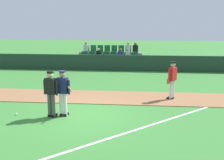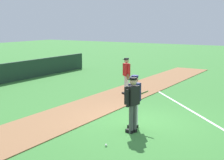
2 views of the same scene
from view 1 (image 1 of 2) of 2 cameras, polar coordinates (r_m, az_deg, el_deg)
name	(u,v)px [view 1 (image 1 of 2)]	position (r m, az deg, el deg)	size (l,w,h in m)	color
ground_plane	(80,115)	(11.13, -6.33, -7.04)	(80.00, 80.00, 0.00)	#387A33
infield_dirt_path	(92,97)	(13.61, -4.09, -3.37)	(28.00, 2.33, 0.03)	#936642
foul_line_chalk	(160,122)	(10.47, 9.57, -8.35)	(12.00, 0.10, 0.01)	white
dugout_fence	(108,63)	(20.57, -0.79, 3.49)	(20.00, 0.16, 1.13)	#1E3828
stadium_bleachers	(110,61)	(22.00, -0.34, 3.91)	(5.00, 2.10, 1.90)	slate
batter_navy_jersey	(63,91)	(10.88, -9.78, -2.27)	(0.63, 0.80, 1.76)	white
umpire_home_plate	(51,91)	(10.86, -12.10, -2.22)	(0.58, 0.37, 1.76)	#4C4C4C
runner_red_jersey	(172,79)	(13.23, 11.95, 0.17)	(0.52, 0.55, 1.76)	silver
baseball	(16,114)	(11.69, -18.58, -6.49)	(0.07, 0.07, 0.07)	white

